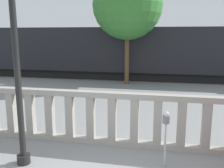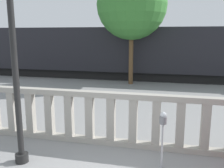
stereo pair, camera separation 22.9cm
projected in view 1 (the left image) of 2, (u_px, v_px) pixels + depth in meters
balustrade at (123, 120)px, 6.31m from camera, size 17.61×0.24×1.39m
parking_meter at (166, 124)px, 5.20m from camera, size 0.15×0.15×1.25m
train_near at (110, 52)px, 16.43m from camera, size 27.78×3.00×3.84m
tree_left at (128, 5)px, 13.59m from camera, size 3.83×3.83×6.33m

